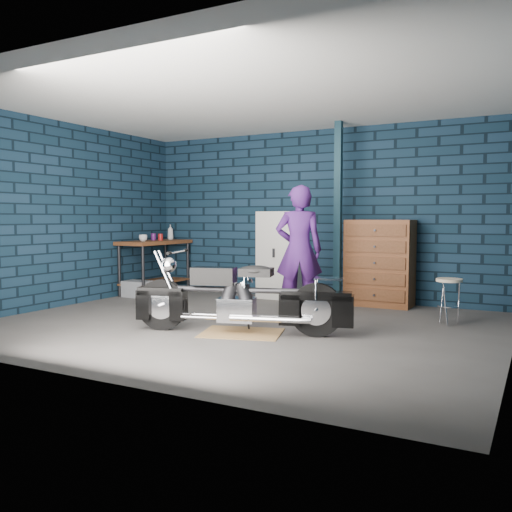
{
  "coord_description": "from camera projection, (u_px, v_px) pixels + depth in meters",
  "views": [
    {
      "loc": [
        3.22,
        -5.65,
        1.29
      ],
      "look_at": [
        0.06,
        0.3,
        0.82
      ],
      "focal_mm": 38.0,
      "sensor_mm": 36.0,
      "label": 1
    }
  ],
  "objects": [
    {
      "name": "ground",
      "position": [
        240.0,
        325.0,
        6.57
      ],
      "size": [
        6.0,
        6.0,
        0.0
      ],
      "primitive_type": "plane",
      "color": "#4A4745",
      "rests_on": "ground"
    },
    {
      "name": "room_walls",
      "position": [
        261.0,
        171.0,
        6.93
      ],
      "size": [
        6.02,
        5.01,
        2.71
      ],
      "color": "#0E2230",
      "rests_on": "ground"
    },
    {
      "name": "support_post",
      "position": [
        338.0,
        214.0,
        7.94
      ],
      "size": [
        0.1,
        0.1,
        2.7
      ],
      "primitive_type": "cube",
      "color": "#112B36",
      "rests_on": "ground"
    },
    {
      "name": "workbench",
      "position": [
        155.0,
        267.0,
        9.34
      ],
      "size": [
        0.6,
        1.4,
        0.91
      ],
      "primitive_type": "cube",
      "color": "brown",
      "rests_on": "ground"
    },
    {
      "name": "drip_mat",
      "position": [
        242.0,
        333.0,
        6.09
      ],
      "size": [
        1.04,
        0.89,
        0.01
      ],
      "primitive_type": "cube",
      "rotation": [
        0.0,
        0.0,
        0.28
      ],
      "color": "olive",
      "rests_on": "ground"
    },
    {
      "name": "motorcycle",
      "position": [
        242.0,
        292.0,
        6.06
      ],
      "size": [
        2.18,
        1.14,
        0.93
      ],
      "primitive_type": null,
      "rotation": [
        0.0,
        0.0,
        0.28
      ],
      "color": "black",
      "rests_on": "ground"
    },
    {
      "name": "person",
      "position": [
        299.0,
        250.0,
        7.32
      ],
      "size": [
        0.75,
        0.64,
        1.74
      ],
      "primitive_type": "imported",
      "rotation": [
        0.0,
        0.0,
        3.57
      ],
      "color": "#471C6C",
      "rests_on": "ground"
    },
    {
      "name": "storage_bin",
      "position": [
        137.0,
        289.0,
        8.91
      ],
      "size": [
        0.43,
        0.3,
        0.27
      ],
      "primitive_type": "cube",
      "color": "gray",
      "rests_on": "ground"
    },
    {
      "name": "locker",
      "position": [
        280.0,
        255.0,
        8.73
      ],
      "size": [
        0.65,
        0.47,
        1.4
      ],
      "primitive_type": "cube",
      "color": "beige",
      "rests_on": "ground"
    },
    {
      "name": "tool_chest",
      "position": [
        379.0,
        263.0,
        7.98
      ],
      "size": [
        0.95,
        0.53,
        1.27
      ],
      "primitive_type": "cube",
      "color": "brown",
      "rests_on": "ground"
    },
    {
      "name": "shop_stool",
      "position": [
        449.0,
        302.0,
        6.57
      ],
      "size": [
        0.39,
        0.39,
        0.56
      ],
      "primitive_type": null,
      "rotation": [
        0.0,
        0.0,
        0.34
      ],
      "color": "#C3B293",
      "rests_on": "ground"
    },
    {
      "name": "cup_a",
      "position": [
        143.0,
        238.0,
        9.03
      ],
      "size": [
        0.15,
        0.15,
        0.11
      ],
      "primitive_type": "imported",
      "rotation": [
        0.0,
        0.0,
        0.12
      ],
      "color": "#C3B293",
      "rests_on": "workbench"
    },
    {
      "name": "mug_purple",
      "position": [
        153.0,
        237.0,
        9.43
      ],
      "size": [
        0.09,
        0.09,
        0.12
      ],
      "primitive_type": "cylinder",
      "rotation": [
        0.0,
        0.0,
        0.06
      ],
      "color": "#4F1860",
      "rests_on": "workbench"
    },
    {
      "name": "mug_red",
      "position": [
        161.0,
        237.0,
        9.39
      ],
      "size": [
        0.11,
        0.11,
        0.11
      ],
      "primitive_type": "cylinder",
      "rotation": [
        0.0,
        0.0,
        0.41
      ],
      "color": "maroon",
      "rests_on": "workbench"
    },
    {
      "name": "bottle",
      "position": [
        170.0,
        232.0,
        9.8
      ],
      "size": [
        0.14,
        0.14,
        0.27
      ],
      "primitive_type": "imported",
      "rotation": [
        0.0,
        0.0,
        0.4
      ],
      "color": "gray",
      "rests_on": "workbench"
    }
  ]
}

